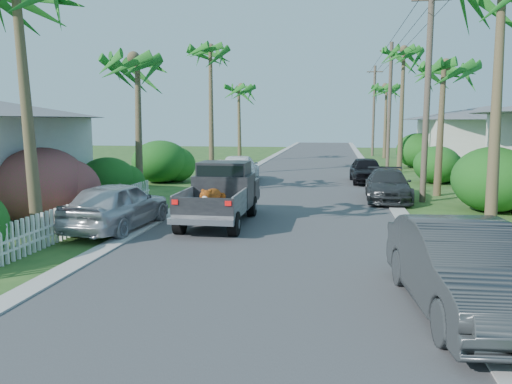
% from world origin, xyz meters
% --- Properties ---
extents(ground, '(120.00, 120.00, 0.00)m').
position_xyz_m(ground, '(0.00, 0.00, 0.00)').
color(ground, '#244B1C').
rests_on(ground, ground).
extents(road, '(8.00, 100.00, 0.02)m').
position_xyz_m(road, '(0.00, 25.00, 0.01)').
color(road, '#38383A').
rests_on(road, ground).
extents(curb_left, '(0.60, 100.00, 0.06)m').
position_xyz_m(curb_left, '(-4.30, 25.00, 0.03)').
color(curb_left, '#A5A39E').
rests_on(curb_left, ground).
extents(curb_right, '(0.60, 100.00, 0.06)m').
position_xyz_m(curb_right, '(4.30, 25.00, 0.03)').
color(curb_right, '#A5A39E').
rests_on(curb_right, ground).
extents(pickup_truck, '(1.98, 5.12, 2.06)m').
position_xyz_m(pickup_truck, '(-1.99, 7.52, 1.01)').
color(pickup_truck, black).
rests_on(pickup_truck, ground).
extents(parked_car_rn, '(2.22, 5.11, 1.64)m').
position_xyz_m(parked_car_rn, '(4.13, -0.07, 0.82)').
color(parked_car_rn, '#2E3133').
rests_on(parked_car_rn, ground).
extents(parked_car_rm, '(2.01, 4.67, 1.34)m').
position_xyz_m(parked_car_rm, '(4.14, 13.16, 0.67)').
color(parked_car_rm, '#292B2E').
rests_on(parked_car_rm, ground).
extents(parked_car_rf, '(1.89, 4.31, 1.44)m').
position_xyz_m(parked_car_rf, '(3.60, 19.54, 0.72)').
color(parked_car_rf, black).
rests_on(parked_car_rf, ground).
extents(parked_car_ln, '(2.21, 4.73, 1.57)m').
position_xyz_m(parked_car_ln, '(-5.00, 5.65, 0.78)').
color(parked_car_ln, silver).
rests_on(parked_car_ln, ground).
extents(parked_car_lf, '(2.58, 5.38, 1.51)m').
position_xyz_m(parked_car_lf, '(-3.60, 18.84, 0.76)').
color(parked_car_lf, white).
rests_on(parked_car_lf, ground).
extents(palm_l_b, '(4.40, 4.40, 7.40)m').
position_xyz_m(palm_l_b, '(-6.80, 12.00, 6.15)').
color(palm_l_b, brown).
rests_on(palm_l_b, ground).
extents(palm_l_c, '(4.40, 4.40, 9.20)m').
position_xyz_m(palm_l_c, '(-6.00, 22.00, 7.91)').
color(palm_l_c, brown).
rests_on(palm_l_c, ground).
extents(palm_l_d, '(4.40, 4.40, 7.70)m').
position_xyz_m(palm_l_d, '(-6.50, 34.00, 6.44)').
color(palm_l_d, brown).
rests_on(palm_l_d, ground).
extents(palm_r_b, '(4.40, 4.40, 7.20)m').
position_xyz_m(palm_r_b, '(6.60, 15.00, 5.95)').
color(palm_r_b, brown).
rests_on(palm_r_b, ground).
extents(palm_r_c, '(4.40, 4.40, 9.40)m').
position_xyz_m(palm_r_c, '(6.20, 26.00, 8.11)').
color(palm_r_c, brown).
rests_on(palm_r_c, ground).
extents(palm_r_d, '(4.40, 4.40, 8.00)m').
position_xyz_m(palm_r_d, '(6.50, 40.00, 6.74)').
color(palm_r_d, brown).
rests_on(palm_r_d, ground).
extents(shrub_l_b, '(3.00, 3.30, 2.60)m').
position_xyz_m(shrub_l_b, '(-7.80, 6.00, 1.30)').
color(shrub_l_b, '#C51C51').
rests_on(shrub_l_b, ground).
extents(shrub_l_c, '(2.40, 2.64, 2.00)m').
position_xyz_m(shrub_l_c, '(-7.40, 10.00, 1.00)').
color(shrub_l_c, '#164513').
rests_on(shrub_l_c, ground).
extents(shrub_l_d, '(3.20, 3.52, 2.40)m').
position_xyz_m(shrub_l_d, '(-8.00, 18.00, 1.20)').
color(shrub_l_d, '#164513').
rests_on(shrub_l_d, ground).
extents(shrub_r_b, '(3.00, 3.30, 2.50)m').
position_xyz_m(shrub_r_b, '(7.80, 11.00, 1.25)').
color(shrub_r_b, '#164513').
rests_on(shrub_r_b, ground).
extents(shrub_r_c, '(2.60, 2.86, 2.10)m').
position_xyz_m(shrub_r_c, '(7.50, 20.00, 1.05)').
color(shrub_r_c, '#164513').
rests_on(shrub_r_c, ground).
extents(shrub_r_d, '(3.20, 3.52, 2.60)m').
position_xyz_m(shrub_r_d, '(8.00, 30.00, 1.30)').
color(shrub_r_d, '#164513').
rests_on(shrub_r_d, ground).
extents(picket_fence, '(0.10, 11.00, 1.00)m').
position_xyz_m(picket_fence, '(-6.00, 5.50, 0.50)').
color(picket_fence, white).
rests_on(picket_fence, ground).
extents(house_right_far, '(9.00, 8.00, 4.60)m').
position_xyz_m(house_right_far, '(13.00, 30.00, 2.12)').
color(house_right_far, silver).
rests_on(house_right_far, ground).
extents(utility_pole_b, '(1.60, 0.26, 9.00)m').
position_xyz_m(utility_pole_b, '(5.60, 13.00, 4.60)').
color(utility_pole_b, brown).
rests_on(utility_pole_b, ground).
extents(utility_pole_c, '(1.60, 0.26, 9.00)m').
position_xyz_m(utility_pole_c, '(5.60, 28.00, 4.60)').
color(utility_pole_c, brown).
rests_on(utility_pole_c, ground).
extents(utility_pole_d, '(1.60, 0.26, 9.00)m').
position_xyz_m(utility_pole_d, '(5.60, 43.00, 4.60)').
color(utility_pole_d, brown).
rests_on(utility_pole_d, ground).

